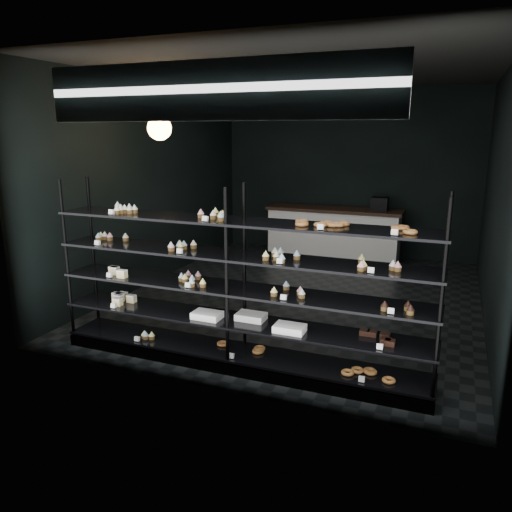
# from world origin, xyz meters

# --- Properties ---
(room) EXTENTS (5.01, 6.01, 3.20)m
(room) POSITION_xyz_m (0.00, 0.00, 1.60)
(room) COLOR black
(room) RESTS_ON ground
(display_shelf) EXTENTS (4.00, 0.50, 1.91)m
(display_shelf) POSITION_xyz_m (-0.00, -2.45, 0.63)
(display_shelf) COLOR black
(display_shelf) RESTS_ON room
(signage) EXTENTS (3.30, 0.05, 0.50)m
(signage) POSITION_xyz_m (0.00, -2.93, 2.75)
(signage) COLOR #0C143E
(signage) RESTS_ON room
(pendant_lamp) EXTENTS (0.30, 0.30, 0.88)m
(pendant_lamp) POSITION_xyz_m (-1.50, -1.36, 2.45)
(pendant_lamp) COLOR black
(pendant_lamp) RESTS_ON room
(service_counter) EXTENTS (2.58, 0.65, 1.23)m
(service_counter) POSITION_xyz_m (-0.11, 2.50, 0.50)
(service_counter) COLOR silver
(service_counter) RESTS_ON room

